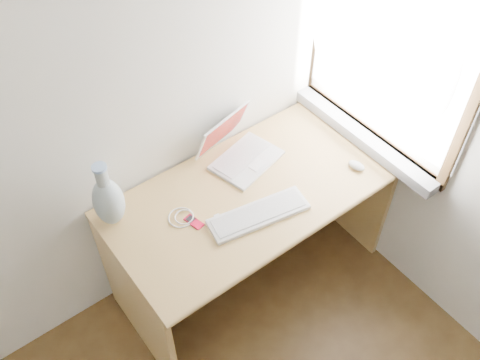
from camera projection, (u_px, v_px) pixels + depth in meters
window at (383, 55)px, 2.42m from camera, size 0.11×0.99×1.10m
desk at (241, 207)px, 2.78m from camera, size 1.42×0.71×0.75m
laptop at (241, 149)px, 2.69m from camera, size 0.39×0.36×0.23m
external_keyboard at (259, 214)px, 2.46m from camera, size 0.49×0.23×0.02m
mouse at (357, 166)px, 2.66m from camera, size 0.07×0.10×0.03m
ipod at (194, 222)px, 2.44m from camera, size 0.06×0.10×0.01m
cable_coil at (181, 217)px, 2.46m from camera, size 0.14×0.14×0.01m
remote at (220, 220)px, 2.45m from camera, size 0.04×0.08×0.01m
vase at (108, 200)px, 2.34m from camera, size 0.14×0.14×0.36m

